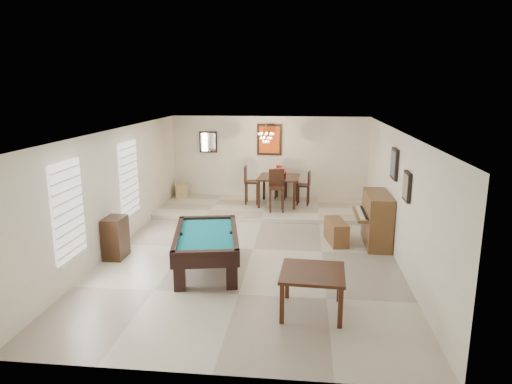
% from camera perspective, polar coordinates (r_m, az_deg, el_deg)
% --- Properties ---
extents(ground_plane, '(6.00, 9.00, 0.02)m').
position_cam_1_polar(ground_plane, '(10.10, -0.36, -7.20)').
color(ground_plane, beige).
extents(wall_back, '(6.00, 0.04, 2.60)m').
position_cam_1_polar(wall_back, '(14.12, 1.68, 4.17)').
color(wall_back, silver).
rests_on(wall_back, ground_plane).
extents(wall_front, '(6.00, 0.04, 2.60)m').
position_cam_1_polar(wall_front, '(5.48, -5.77, -10.58)').
color(wall_front, silver).
rests_on(wall_front, ground_plane).
extents(wall_left, '(0.04, 9.00, 2.60)m').
position_cam_1_polar(wall_left, '(10.48, -16.90, 0.45)').
color(wall_left, silver).
rests_on(wall_left, ground_plane).
extents(wall_right, '(0.04, 9.00, 2.60)m').
position_cam_1_polar(wall_right, '(9.85, 17.24, -0.36)').
color(wall_right, silver).
rests_on(wall_right, ground_plane).
extents(ceiling, '(6.00, 9.00, 0.04)m').
position_cam_1_polar(ceiling, '(9.51, -0.39, 7.71)').
color(ceiling, white).
rests_on(ceiling, wall_back).
extents(dining_step, '(6.00, 2.50, 0.12)m').
position_cam_1_polar(dining_step, '(13.16, 1.23, -2.02)').
color(dining_step, beige).
rests_on(dining_step, ground_plane).
extents(window_left_front, '(0.06, 1.00, 1.70)m').
position_cam_1_polar(window_left_front, '(8.52, -22.43, -2.13)').
color(window_left_front, white).
rests_on(window_left_front, wall_left).
extents(window_left_rear, '(0.06, 1.00, 1.70)m').
position_cam_1_polar(window_left_rear, '(10.99, -15.59, 1.64)').
color(window_left_rear, white).
rests_on(window_left_rear, wall_left).
extents(pool_table, '(1.58, 2.37, 0.73)m').
position_cam_1_polar(pool_table, '(8.94, -6.18, -7.47)').
color(pool_table, black).
rests_on(pool_table, ground_plane).
extents(square_table, '(1.04, 1.04, 0.68)m').
position_cam_1_polar(square_table, '(7.39, 7.03, -12.26)').
color(square_table, black).
rests_on(square_table, ground_plane).
extents(upright_piano, '(0.79, 1.40, 1.17)m').
position_cam_1_polar(upright_piano, '(10.57, 14.13, -3.28)').
color(upright_piano, brown).
rests_on(upright_piano, ground_plane).
extents(piano_bench, '(0.53, 0.98, 0.51)m').
position_cam_1_polar(piano_bench, '(10.58, 10.01, -4.91)').
color(piano_bench, brown).
rests_on(piano_bench, ground_plane).
extents(apothecary_chest, '(0.38, 0.58, 0.87)m').
position_cam_1_polar(apothecary_chest, '(9.92, -17.14, -5.47)').
color(apothecary_chest, black).
rests_on(apothecary_chest, ground_plane).
extents(dining_table, '(1.21, 1.21, 0.95)m').
position_cam_1_polar(dining_table, '(13.24, 2.83, 0.45)').
color(dining_table, black).
rests_on(dining_table, dining_step).
extents(flower_vase, '(0.15, 0.15, 0.23)m').
position_cam_1_polar(flower_vase, '(13.12, 2.86, 2.95)').
color(flower_vase, '#A5130E').
rests_on(flower_vase, dining_table).
extents(dining_chair_south, '(0.47, 0.47, 1.15)m').
position_cam_1_polar(dining_chair_south, '(12.48, 2.58, 0.13)').
color(dining_chair_south, black).
rests_on(dining_chair_south, dining_step).
extents(dining_chair_north, '(0.39, 0.39, 0.96)m').
position_cam_1_polar(dining_chair_north, '(13.94, 3.12, 1.11)').
color(dining_chair_north, black).
rests_on(dining_chair_north, dining_step).
extents(dining_chair_west, '(0.42, 0.42, 1.11)m').
position_cam_1_polar(dining_chair_west, '(13.31, -0.52, 0.89)').
color(dining_chair_west, black).
rests_on(dining_chair_west, dining_step).
extents(dining_chair_east, '(0.41, 0.41, 0.99)m').
position_cam_1_polar(dining_chair_east, '(13.26, 5.92, 0.51)').
color(dining_chair_east, black).
rests_on(dining_chair_east, dining_step).
extents(corner_bench, '(0.48, 0.54, 0.41)m').
position_cam_1_polar(corner_bench, '(14.35, -9.29, 0.19)').
color(corner_bench, tan).
rests_on(corner_bench, dining_step).
extents(chandelier, '(0.44, 0.44, 0.60)m').
position_cam_1_polar(chandelier, '(12.72, 1.25, 7.27)').
color(chandelier, '#FFE5B2').
rests_on(chandelier, ceiling).
extents(back_painting, '(0.75, 0.06, 0.95)m').
position_cam_1_polar(back_painting, '(14.00, 1.69, 6.57)').
color(back_painting, '#D84C14').
rests_on(back_painting, wall_back).
extents(back_mirror, '(0.55, 0.06, 0.65)m').
position_cam_1_polar(back_mirror, '(14.28, -5.98, 6.23)').
color(back_mirror, white).
rests_on(back_mirror, wall_back).
extents(right_picture_upper, '(0.06, 0.55, 0.65)m').
position_cam_1_polar(right_picture_upper, '(10.02, 16.92, 3.38)').
color(right_picture_upper, slate).
rests_on(right_picture_upper, wall_right).
extents(right_picture_lower, '(0.06, 0.45, 0.55)m').
position_cam_1_polar(right_picture_lower, '(8.80, 18.36, 0.67)').
color(right_picture_lower, gray).
rests_on(right_picture_lower, wall_right).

